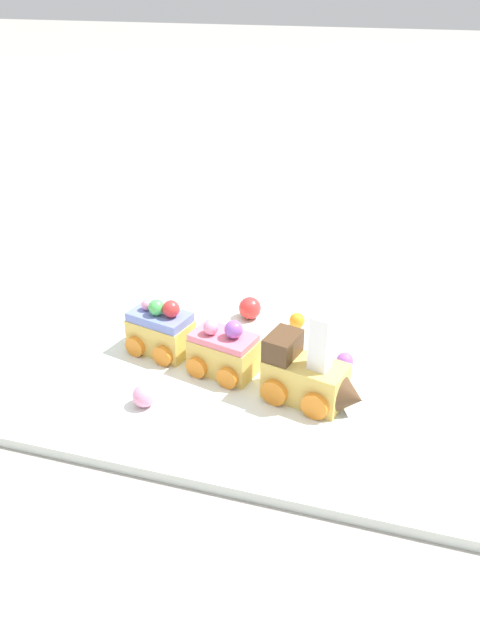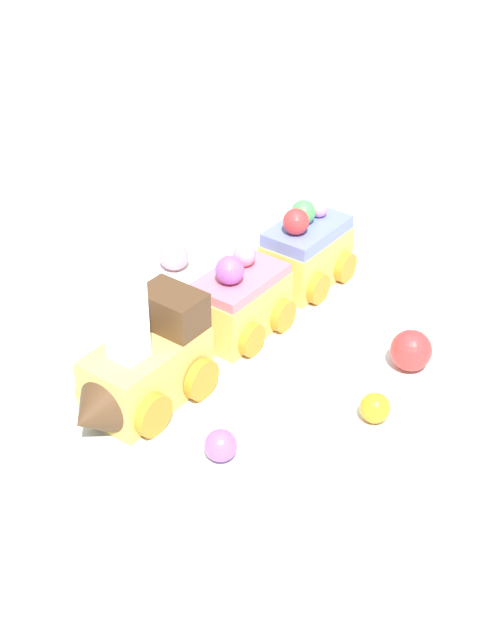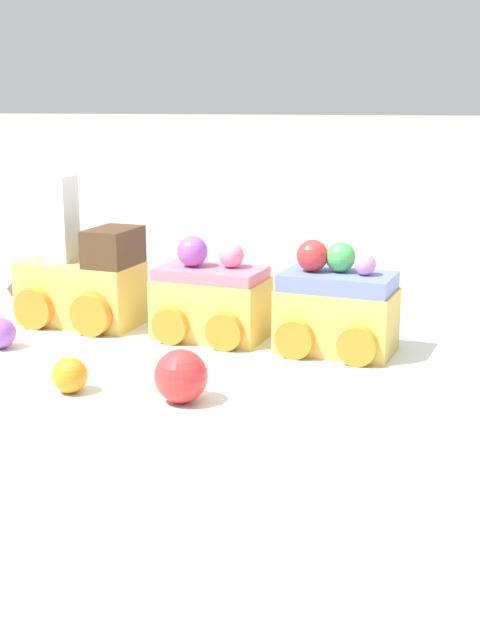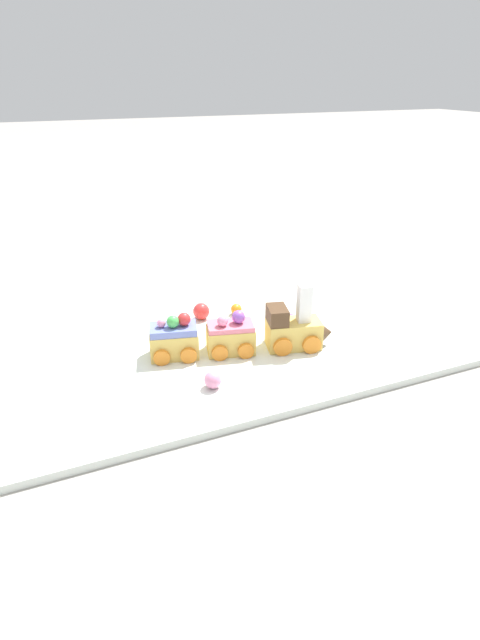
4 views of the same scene
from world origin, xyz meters
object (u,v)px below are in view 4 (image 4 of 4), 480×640
object	(u,v)px
gumball_pink	(213,380)
gumball_red	(201,311)
cake_train_locomotive	(297,329)
cake_car_blueberry	(174,340)
cake_car_strawberry	(231,337)
gumball_purple	(291,320)
gumball_orange	(236,309)

from	to	relation	value
gumball_pink	gumball_red	xyz separation A→B (m)	(0.06, 0.22, 0.00)
cake_train_locomotive	cake_car_blueberry	distance (m)	0.20
cake_train_locomotive	cake_car_strawberry	distance (m)	0.11
cake_car_blueberry	gumball_pink	xyz separation A→B (m)	(0.03, -0.11, -0.02)
cake_car_strawberry	gumball_red	bearing A→B (deg)	106.17
cake_train_locomotive	gumball_red	size ratio (longest dim) A/B	3.85
cake_train_locomotive	gumball_purple	xyz separation A→B (m)	(0.03, 0.07, -0.02)
cake_car_strawberry	gumball_red	world-z (taller)	cake_car_strawberry
cake_car_blueberry	gumball_red	bearing A→B (deg)	67.14
cake_car_blueberry	gumball_purple	size ratio (longest dim) A/B	3.95
gumball_orange	gumball_pink	distance (m)	0.25
cake_train_locomotive	gumball_pink	size ratio (longest dim) A/B	4.58
gumball_orange	gumball_pink	bearing A→B (deg)	-120.20
cake_train_locomotive	cake_car_blueberry	world-z (taller)	cake_train_locomotive
cake_car_blueberry	gumball_red	size ratio (longest dim) A/B	2.76
gumball_orange	gumball_purple	size ratio (longest dim) A/B	0.98
cake_car_blueberry	gumball_orange	size ratio (longest dim) A/B	4.01
cake_car_strawberry	gumball_purple	world-z (taller)	cake_car_strawberry
cake_car_strawberry	gumball_orange	world-z (taller)	cake_car_strawberry
cake_car_strawberry	gumball_orange	size ratio (longest dim) A/B	4.01
cake_train_locomotive	gumball_red	xyz separation A→B (m)	(-0.11, 0.16, -0.02)
gumball_orange	gumball_pink	size ratio (longest dim) A/B	0.82
gumball_orange	cake_car_blueberry	bearing A→B (deg)	-145.12
cake_train_locomotive	gumball_pink	xyz separation A→B (m)	(-0.17, -0.06, -0.02)
gumball_pink	gumball_purple	size ratio (longest dim) A/B	1.20
cake_train_locomotive	cake_car_strawberry	xyz separation A→B (m)	(-0.11, 0.03, -0.00)
gumball_orange	gumball_purple	bearing A→B (deg)	-46.66
cake_car_blueberry	gumball_purple	distance (m)	0.23
gumball_red	gumball_purple	distance (m)	0.17
cake_train_locomotive	gumball_red	distance (m)	0.20
cake_train_locomotive	gumball_orange	distance (m)	0.16
cake_train_locomotive	gumball_orange	bearing A→B (deg)	120.49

